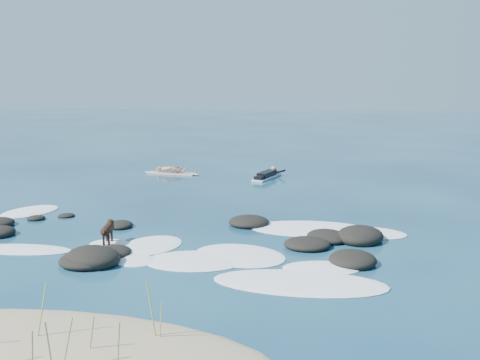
# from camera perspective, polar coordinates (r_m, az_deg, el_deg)

# --- Properties ---
(ground) EXTENTS (160.00, 160.00, 0.00)m
(ground) POSITION_cam_1_polar(r_m,az_deg,el_deg) (16.44, -8.55, -5.35)
(ground) COLOR #0A2642
(ground) RESTS_ON ground
(dune_grass) EXTENTS (4.20, 2.01, 1.16)m
(dune_grass) POSITION_cam_1_polar(r_m,az_deg,el_deg) (9.01, -23.23, -15.33)
(dune_grass) COLOR #8A9A4A
(dune_grass) RESTS_ON ground
(reef_rocks) EXTENTS (14.44, 5.90, 0.57)m
(reef_rocks) POSITION_cam_1_polar(r_m,az_deg,el_deg) (15.07, -7.74, -6.35)
(reef_rocks) COLOR black
(reef_rocks) RESTS_ON ground
(breaking_foam) EXTENTS (15.56, 7.72, 0.12)m
(breaking_foam) POSITION_cam_1_polar(r_m,az_deg,el_deg) (14.69, -10.86, -7.26)
(breaking_foam) COLOR white
(breaking_foam) RESTS_ON ground
(standing_surfer_rig) EXTENTS (2.89, 0.80, 1.64)m
(standing_surfer_rig) POSITION_cam_1_polar(r_m,az_deg,el_deg) (26.53, -7.36, 1.99)
(standing_surfer_rig) COLOR beige
(standing_surfer_rig) RESTS_ON ground
(paddling_surfer_rig) EXTENTS (1.46, 2.65, 0.46)m
(paddling_surfer_rig) POSITION_cam_1_polar(r_m,az_deg,el_deg) (25.27, 2.91, 0.54)
(paddling_surfer_rig) COLOR silver
(paddling_surfer_rig) RESTS_ON ground
(dog) EXTENTS (0.37, 1.05, 0.67)m
(dog) POSITION_cam_1_polar(r_m,az_deg,el_deg) (15.17, -13.92, -5.11)
(dog) COLOR black
(dog) RESTS_ON ground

